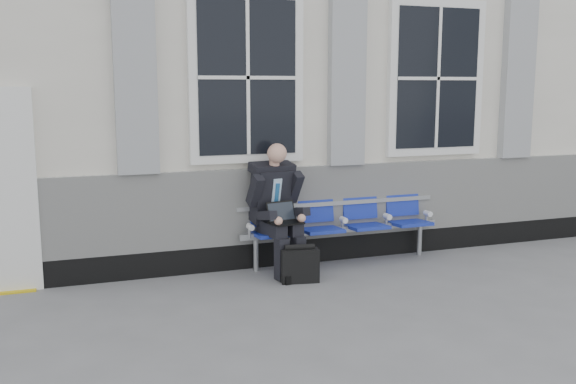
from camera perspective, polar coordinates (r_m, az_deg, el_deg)
name	(u,v)px	position (r m, az deg, el deg)	size (l,w,h in m)	color
ground	(473,284)	(7.40, 16.14, -7.90)	(70.00, 70.00, 0.00)	slate
station_building	(344,82)	(10.09, 4.97, 9.74)	(14.40, 4.40, 4.49)	silver
bench	(341,219)	(7.89, 4.74, -2.36)	(2.60, 0.47, 0.91)	#9EA0A3
businessman	(277,204)	(7.40, -1.01, -1.10)	(0.66, 0.89, 1.51)	black
briefcase	(300,265)	(7.16, 1.05, -6.48)	(0.44, 0.24, 0.43)	black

